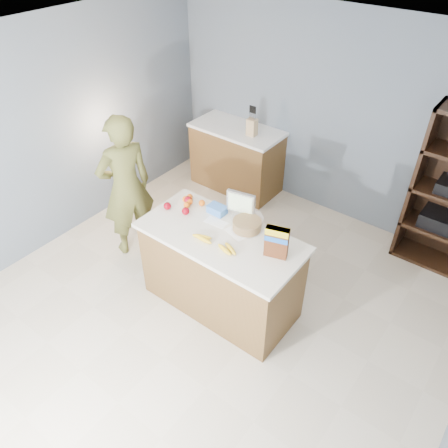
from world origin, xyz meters
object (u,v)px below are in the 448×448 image
Objects in this scene: tv at (241,204)px; cereal_box at (277,240)px; counter_peninsula at (221,273)px; person at (126,187)px.

cereal_box is at bearing -25.11° from tv.
counter_peninsula is at bearing -172.85° from cereal_box.
counter_peninsula is at bearing 104.53° from person.
tv is at bearing 118.43° from person.
person is 5.94× the size of tv.
person is 1.93m from cereal_box.
tv is (-0.02, 0.33, 0.64)m from counter_peninsula.
cereal_box reaches higher than counter_peninsula.
cereal_box is at bearing 107.55° from person.
person is at bearing 179.58° from cereal_box.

